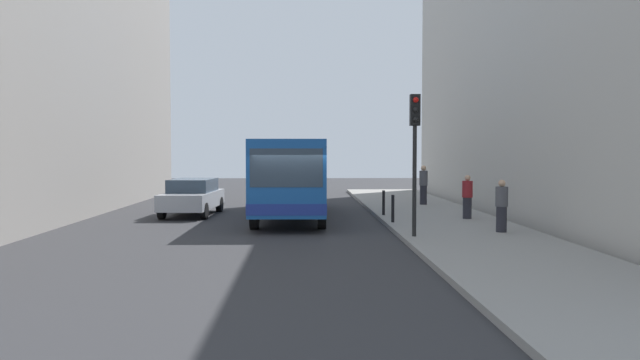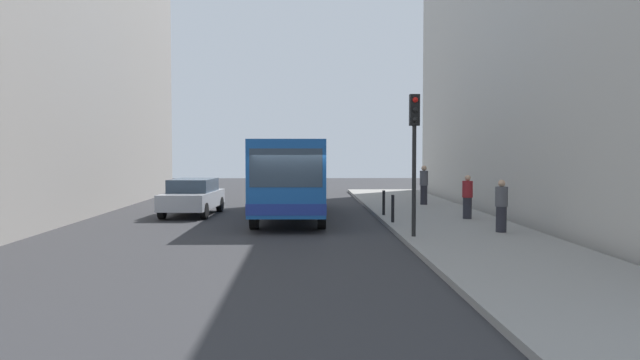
% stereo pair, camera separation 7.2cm
% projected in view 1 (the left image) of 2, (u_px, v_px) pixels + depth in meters
% --- Properties ---
extents(ground_plane, '(80.00, 80.00, 0.00)m').
position_uv_depth(ground_plane, '(293.00, 232.00, 20.35)').
color(ground_plane, '#2D2D30').
extents(sidewalk, '(4.40, 40.00, 0.15)m').
position_uv_depth(sidewalk, '(458.00, 229.00, 20.51)').
color(sidewalk, gray).
rests_on(sidewalk, ground).
extents(building_right, '(7.00, 32.00, 13.29)m').
position_uv_depth(building_right, '(591.00, 47.00, 24.37)').
color(building_right, '#BCB7AD').
rests_on(building_right, ground).
extents(bus, '(2.65, 11.05, 3.00)m').
position_uv_depth(bus, '(291.00, 173.00, 25.05)').
color(bus, '#19519E').
rests_on(bus, ground).
extents(car_beside_bus, '(2.10, 4.51, 1.48)m').
position_uv_depth(car_beside_bus, '(192.00, 196.00, 25.63)').
color(car_beside_bus, '#A5A8AD').
rests_on(car_beside_bus, ground).
extents(traffic_light, '(0.28, 0.33, 4.10)m').
position_uv_depth(traffic_light, '(415.00, 138.00, 18.11)').
color(traffic_light, black).
rests_on(traffic_light, sidewalk).
extents(bollard_near, '(0.11, 0.11, 0.95)m').
position_uv_depth(bollard_near, '(393.00, 209.00, 21.81)').
color(bollard_near, black).
rests_on(bollard_near, sidewalk).
extents(bollard_mid, '(0.11, 0.11, 0.95)m').
position_uv_depth(bollard_mid, '(384.00, 203.00, 24.28)').
color(bollard_mid, black).
rests_on(bollard_mid, sidewalk).
extents(pedestrian_near_signal, '(0.38, 0.38, 1.60)m').
position_uv_depth(pedestrian_near_signal, '(502.00, 206.00, 19.19)').
color(pedestrian_near_signal, '#26262D').
rests_on(pedestrian_near_signal, sidewalk).
extents(pedestrian_mid_sidewalk, '(0.38, 0.38, 1.59)m').
position_uv_depth(pedestrian_mid_sidewalk, '(467.00, 197.00, 22.96)').
color(pedestrian_mid_sidewalk, '#26262D').
rests_on(pedestrian_mid_sidewalk, sidewalk).
extents(pedestrian_far_sidewalk, '(0.38, 0.38, 1.80)m').
position_uv_depth(pedestrian_far_sidewalk, '(423.00, 185.00, 28.96)').
color(pedestrian_far_sidewalk, '#26262D').
rests_on(pedestrian_far_sidewalk, sidewalk).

